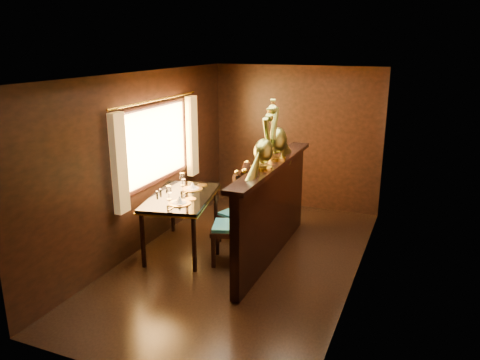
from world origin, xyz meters
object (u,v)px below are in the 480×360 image
(peacock_right, at_px, (277,129))
(chair_right, at_px, (241,204))
(peacock_left, at_px, (264,140))
(chair_left, at_px, (239,212))
(dining_table, at_px, (181,201))

(peacock_right, bearing_deg, chair_right, 167.86)
(chair_right, bearing_deg, peacock_right, 6.30)
(chair_right, xyz_separation_m, peacock_right, (0.57, -0.12, 1.16))
(peacock_left, bearing_deg, chair_left, 167.30)
(chair_right, relative_size, peacock_left, 1.59)
(dining_table, relative_size, peacock_left, 2.06)
(chair_left, height_order, peacock_right, peacock_right)
(peacock_left, bearing_deg, peacock_right, 90.00)
(peacock_left, relative_size, peacock_right, 0.88)
(dining_table, xyz_separation_m, peacock_right, (1.26, 0.39, 1.04))
(chair_right, height_order, peacock_left, peacock_left)
(dining_table, height_order, peacock_left, peacock_left)
(chair_left, bearing_deg, peacock_left, -30.57)
(dining_table, xyz_separation_m, peacock_left, (1.26, -0.13, 0.99))
(dining_table, bearing_deg, peacock_right, 4.89)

